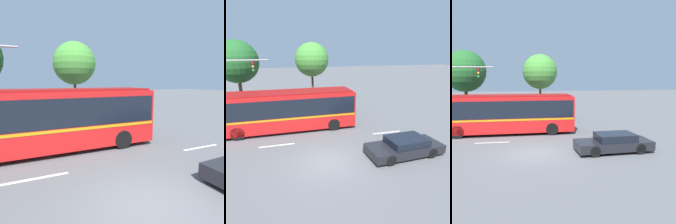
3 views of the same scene
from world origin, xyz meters
The scene contains 9 objects.
ground_plane centered at (0.00, 0.00, 0.00)m, with size 140.00×140.00×0.00m, color #5B5B5E.
city_bus centered at (-2.38, 5.84, 1.82)m, with size 11.51×2.69×3.19m.
sedan_foreground centered at (4.81, -0.38, 0.57)m, with size 4.80×2.11×1.16m.
traffic_light_pole centered at (-6.60, 8.44, 3.86)m, with size 4.34×0.24×5.94m.
flowering_hedge centered at (-0.35, 10.81, 0.67)m, with size 8.51×1.40×1.37m.
street_tree_left centered at (-6.53, 12.04, 5.22)m, with size 4.22×4.22×7.35m.
street_tree_centre centered at (1.22, 14.33, 5.24)m, with size 3.98×3.98×7.25m.
lane_stripe_near centered at (-2.97, 3.01, 0.01)m, with size 2.40×0.16×0.01m, color silver.
lane_stripe_mid centered at (5.47, 3.10, 0.01)m, with size 2.40×0.16×0.01m, color silver.
Camera 3 is at (-0.65, -14.90, 4.63)m, focal length 40.11 mm.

